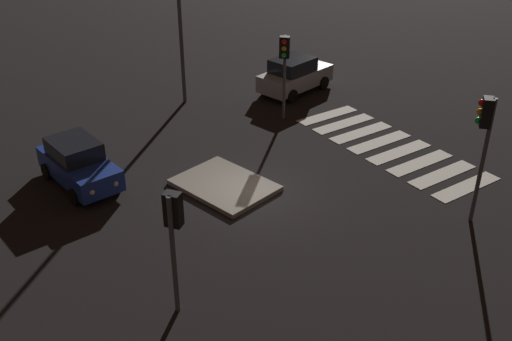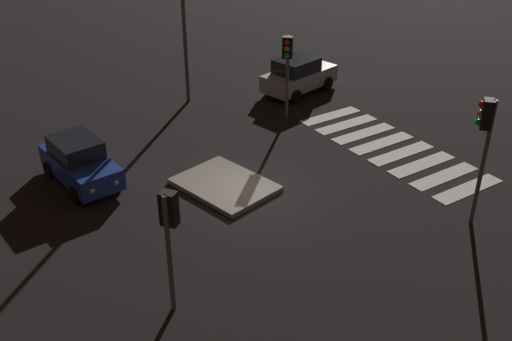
{
  "view_description": "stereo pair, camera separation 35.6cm",
  "coord_description": "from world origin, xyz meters",
  "px_view_note": "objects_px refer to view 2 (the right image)",
  "views": [
    {
      "loc": [
        -15.51,
        10.55,
        11.39
      ],
      "look_at": [
        0.0,
        0.0,
        1.0
      ],
      "focal_mm": 41.84,
      "sensor_mm": 36.0,
      "label": 1
    },
    {
      "loc": [
        -15.71,
        10.26,
        11.39
      ],
      "look_at": [
        0.0,
        0.0,
        1.0
      ],
      "focal_mm": 41.84,
      "sensor_mm": 36.0,
      "label": 2
    }
  ],
  "objects_px": {
    "car_silver": "(299,75)",
    "traffic_light_west": "(169,222)",
    "traffic_light_east": "(287,58)",
    "car_blue": "(80,162)",
    "traffic_island": "(225,185)",
    "traffic_light_south": "(485,132)"
  },
  "relations": [
    {
      "from": "car_silver",
      "to": "traffic_light_west",
      "type": "distance_m",
      "value": 16.95
    },
    {
      "from": "car_silver",
      "to": "traffic_light_east",
      "type": "distance_m",
      "value": 4.2
    },
    {
      "from": "car_blue",
      "to": "traffic_light_west",
      "type": "distance_m",
      "value": 8.44
    },
    {
      "from": "car_silver",
      "to": "traffic_light_west",
      "type": "height_order",
      "value": "traffic_light_west"
    },
    {
      "from": "traffic_island",
      "to": "car_silver",
      "type": "relative_size",
      "value": 0.92
    },
    {
      "from": "car_silver",
      "to": "traffic_light_east",
      "type": "bearing_deg",
      "value": -148.16
    },
    {
      "from": "car_silver",
      "to": "traffic_light_east",
      "type": "xyz_separation_m",
      "value": [
        -2.54,
        2.6,
        2.11
      ]
    },
    {
      "from": "traffic_light_south",
      "to": "traffic_light_east",
      "type": "distance_m",
      "value": 10.32
    },
    {
      "from": "car_blue",
      "to": "traffic_light_west",
      "type": "bearing_deg",
      "value": -6.65
    },
    {
      "from": "car_blue",
      "to": "car_silver",
      "type": "distance_m",
      "value": 12.82
    },
    {
      "from": "traffic_light_west",
      "to": "traffic_light_east",
      "type": "distance_m",
      "value": 13.21
    },
    {
      "from": "traffic_light_south",
      "to": "traffic_light_west",
      "type": "bearing_deg",
      "value": 38.05
    },
    {
      "from": "car_blue",
      "to": "traffic_light_west",
      "type": "height_order",
      "value": "traffic_light_west"
    },
    {
      "from": "car_silver",
      "to": "traffic_light_south",
      "type": "bearing_deg",
      "value": -113.1
    },
    {
      "from": "car_silver",
      "to": "traffic_light_west",
      "type": "bearing_deg",
      "value": -150.79
    },
    {
      "from": "traffic_island",
      "to": "traffic_light_south",
      "type": "bearing_deg",
      "value": -138.84
    },
    {
      "from": "traffic_island",
      "to": "car_blue",
      "type": "bearing_deg",
      "value": 52.41
    },
    {
      "from": "car_blue",
      "to": "traffic_light_south",
      "type": "bearing_deg",
      "value": 39.67
    },
    {
      "from": "traffic_island",
      "to": "traffic_light_east",
      "type": "relative_size",
      "value": 1.03
    },
    {
      "from": "car_silver",
      "to": "traffic_light_east",
      "type": "height_order",
      "value": "traffic_light_east"
    },
    {
      "from": "traffic_light_west",
      "to": "traffic_island",
      "type": "bearing_deg",
      "value": 11.2
    },
    {
      "from": "traffic_light_west",
      "to": "traffic_light_east",
      "type": "xyz_separation_m",
      "value": [
        8.66,
        -9.98,
        0.21
      ]
    }
  ]
}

